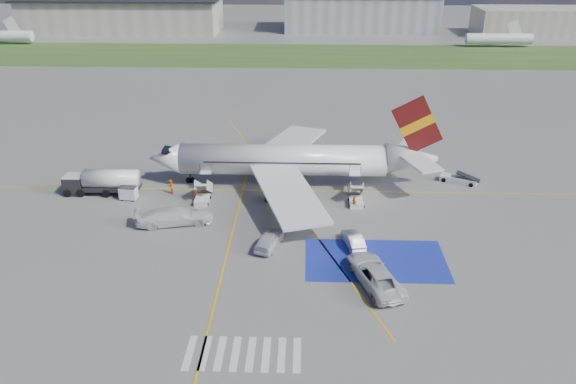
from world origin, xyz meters
The scene contains 23 objects.
ground centered at (0.00, 0.00, 0.00)m, with size 400.00×400.00×0.00m, color #60605E.
grass_strip centered at (0.00, 95.00, 0.01)m, with size 400.00×30.00×0.01m, color #2D4C1E.
taxiway_line_main centered at (0.00, 12.00, 0.01)m, with size 120.00×0.20×0.01m, color gold.
taxiway_line_cross centered at (-5.00, -10.00, 0.01)m, with size 0.20×60.00×0.01m, color gold.
taxiway_line_diag centered at (0.00, 12.00, 0.01)m, with size 0.20×60.00×0.01m, color gold.
staging_box centered at (10.00, -4.00, 0.01)m, with size 14.00×8.00×0.01m, color #192999.
crosswalk centered at (-1.80, -18.00, 0.01)m, with size 9.00×4.00×0.01m.
terminal_west centered at (-55.00, 130.00, 5.00)m, with size 60.00×22.00×10.00m, color gray.
terminal_centre centered at (20.00, 135.00, 6.00)m, with size 48.00×18.00×12.00m, color gray.
terminal_east centered at (75.00, 128.00, 4.00)m, with size 40.00×16.00×8.00m, color gray.
airliner centered at (1.51, 14.00, 3.39)m, with size 36.81×32.95×11.92m.
airstairs_fwd centered at (-9.50, 8.70, 0.62)m, with size 1.90×5.20×3.60m.
airstairs_aft centered at (9.00, 8.70, 0.62)m, with size 1.90×5.20×3.60m.
fuel_tanker centered at (-22.22, 10.56, 1.32)m, with size 9.22×2.67×3.13m.
gpu_cart centered at (-18.59, 8.94, 0.76)m, with size 2.14×1.51×1.68m.
belt_loader centered at (22.84, 15.25, 0.37)m, with size 5.09×3.38×1.49m.
car_silver_a centered at (-0.77, -1.73, 0.84)m, with size 1.98×4.92×1.68m, color silver.
car_silver_b centered at (7.96, -1.23, 0.72)m, with size 1.53×4.39×1.45m, color silver.
van_white_a centered at (9.44, -7.96, 1.22)m, with size 3.01×6.52×2.45m, color silver.
van_white_b centered at (-11.67, 2.92, 1.25)m, with size 2.59×6.37×2.50m, color silver.
crew_fwd centered at (-10.36, 9.06, 0.81)m, with size 0.59×0.39×1.62m, color #FA5D0D.
crew_nose centered at (-13.80, 10.65, 0.95)m, with size 0.92×0.72×1.90m, color orange.
crew_aft centered at (8.66, 7.20, 0.77)m, with size 0.91×0.38×1.55m, color orange.
Camera 1 is at (2.79, -51.97, 30.07)m, focal length 35.00 mm.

